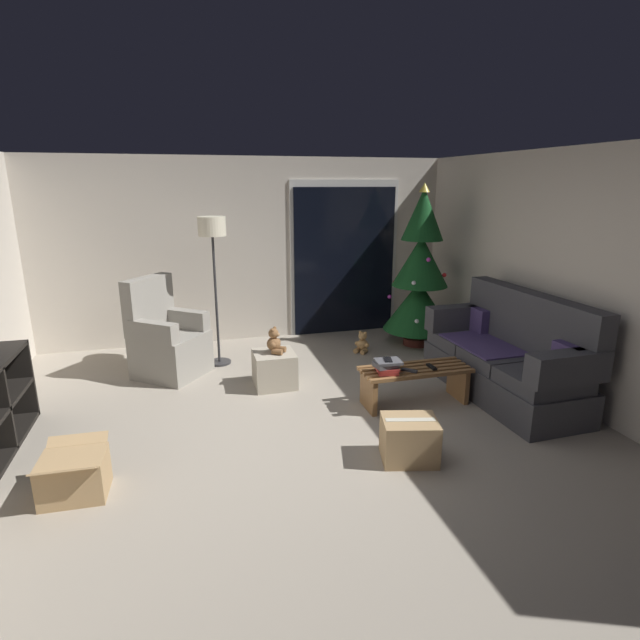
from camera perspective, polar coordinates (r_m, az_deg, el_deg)
The scene contains 19 objects.
ground_plane at distance 4.50m, azimuth -2.64°, elevation -13.21°, with size 7.00×7.00×0.00m, color #9E9384.
wall_back at distance 7.02m, azimuth -8.32°, elevation 7.90°, with size 5.72×0.12×2.50m, color beige.
wall_right at distance 5.42m, azimuth 28.24°, elevation 4.00°, with size 0.12×6.00×2.50m, color beige.
patio_door_frame at distance 7.27m, azimuth 2.80°, elevation 7.10°, with size 1.60×0.02×2.20m, color silver.
patio_door_glass at distance 7.26m, azimuth 2.84°, elevation 6.69°, with size 1.50×0.02×2.10m, color black.
couch at distance 5.52m, azimuth 20.71°, elevation -4.11°, with size 0.83×1.96×1.08m.
coffee_table at distance 5.09m, azimuth 10.82°, elevation -6.73°, with size 1.10×0.40×0.38m.
remote_graphite at distance 4.94m, azimuth 10.23°, elevation -5.71°, with size 0.04×0.16×0.02m, color #333338.
remote_black at distance 5.07m, azimuth 12.67°, elevation -5.26°, with size 0.04×0.16×0.02m, color black.
book_stack at distance 4.85m, azimuth 7.68°, elevation -5.27°, with size 0.27×0.23×0.13m.
cell_phone at distance 4.84m, azimuth 7.80°, elevation -4.50°, with size 0.07×0.14×0.01m, color black.
christmas_tree at distance 6.77m, azimuth 11.38°, elevation 4.91°, with size 0.93×0.93×2.16m.
armchair at distance 5.98m, azimuth -17.17°, elevation -2.31°, with size 0.96×0.96×1.13m.
floor_lamp at distance 5.96m, azimuth -12.21°, elevation 8.86°, with size 0.32×0.32×1.78m.
ottoman at distance 5.47m, azimuth -5.25°, elevation -5.64°, with size 0.44×0.44×0.38m, color #B2A893.
teddy_bear_chestnut at distance 5.36m, azimuth -5.23°, elevation -2.54°, with size 0.22×0.21×0.29m.
teddy_bear_honey_by_tree at distance 6.55m, azimuth 4.87°, elevation -2.68°, with size 0.21×0.21×0.29m.
cardboard_box_taped_mid_floor at distance 4.14m, azimuth 10.20°, elevation -13.36°, with size 0.50×0.44×0.35m.
cardboard_box_open_near_shelf at distance 4.07m, azimuth -26.36°, elevation -15.73°, with size 0.45×0.53×0.36m.
Camera 1 is at (-0.84, -3.85, 2.16)m, focal length 27.90 mm.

